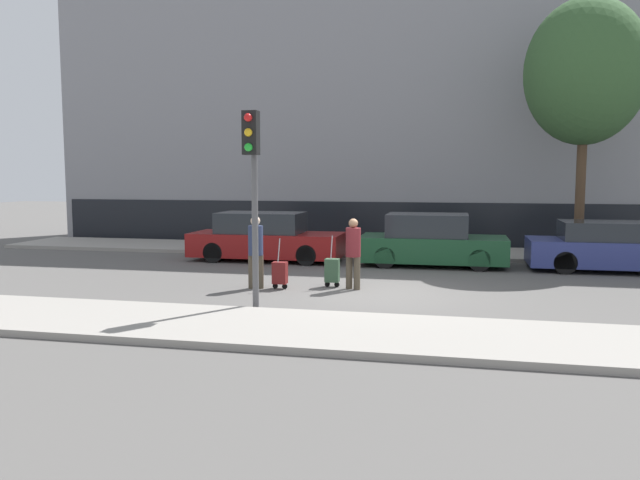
% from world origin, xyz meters
% --- Properties ---
extents(ground_plane, '(80.00, 80.00, 0.00)m').
position_xyz_m(ground_plane, '(0.00, 0.00, 0.00)').
color(ground_plane, '#565451').
extents(sidewalk_near, '(28.00, 2.50, 0.12)m').
position_xyz_m(sidewalk_near, '(0.00, -3.75, 0.06)').
color(sidewalk_near, gray).
rests_on(sidewalk_near, ground_plane).
extents(sidewalk_far, '(28.00, 3.00, 0.12)m').
position_xyz_m(sidewalk_far, '(0.00, 7.00, 0.06)').
color(sidewalk_far, gray).
rests_on(sidewalk_far, ground_plane).
extents(building_facade, '(28.00, 2.70, 11.77)m').
position_xyz_m(building_facade, '(0.00, 10.52, 5.87)').
color(building_facade, gray).
rests_on(building_facade, ground_plane).
extents(parked_car_0, '(4.57, 1.74, 1.46)m').
position_xyz_m(parked_car_0, '(-4.02, 4.48, 0.68)').
color(parked_car_0, maroon).
rests_on(parked_car_0, ground_plane).
extents(parked_car_1, '(4.11, 1.78, 1.48)m').
position_xyz_m(parked_car_1, '(0.92, 4.46, 0.68)').
color(parked_car_1, '#194728').
rests_on(parked_car_1, ground_plane).
extents(parked_car_2, '(4.53, 1.78, 1.34)m').
position_xyz_m(parked_car_2, '(5.77, 4.47, 0.63)').
color(parked_car_2, navy).
rests_on(parked_car_2, ground_plane).
extents(pedestrian_left, '(0.35, 0.34, 1.66)m').
position_xyz_m(pedestrian_left, '(-2.83, -0.05, 0.94)').
color(pedestrian_left, '#4C4233').
rests_on(pedestrian_left, ground_plane).
extents(trolley_left, '(0.34, 0.29, 1.16)m').
position_xyz_m(trolley_left, '(-2.28, 0.03, 0.37)').
color(trolley_left, maroon).
rests_on(trolley_left, ground_plane).
extents(pedestrian_right, '(0.34, 0.34, 1.61)m').
position_xyz_m(pedestrian_right, '(-0.65, 0.34, 0.91)').
color(pedestrian_right, '#4C4233').
rests_on(pedestrian_right, ground_plane).
extents(trolley_right, '(0.34, 0.29, 1.20)m').
position_xyz_m(trolley_right, '(-1.17, 0.52, 0.39)').
color(trolley_right, '#335138').
rests_on(trolley_right, ground_plane).
extents(traffic_light, '(0.28, 0.47, 3.75)m').
position_xyz_m(traffic_light, '(-2.10, -2.36, 2.68)').
color(traffic_light, '#515154').
rests_on(traffic_light, ground_plane).
extents(bare_tree_near_crossing, '(3.48, 3.48, 7.59)m').
position_xyz_m(bare_tree_near_crossing, '(5.19, 6.38, 5.56)').
color(bare_tree_near_crossing, '#4C3826').
rests_on(bare_tree_near_crossing, sidewalk_far).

